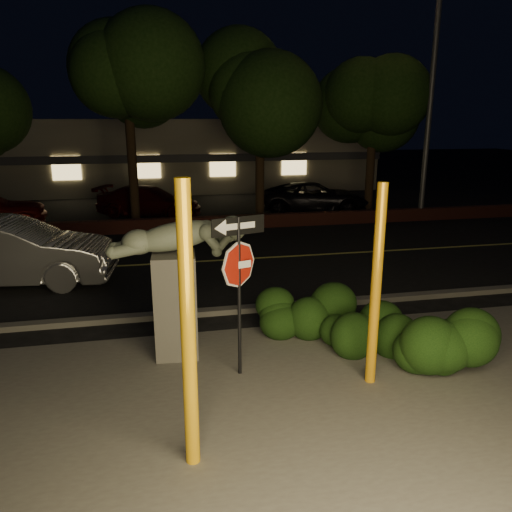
{
  "coord_description": "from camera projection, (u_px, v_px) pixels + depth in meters",
  "views": [
    {
      "loc": [
        -1.8,
        -7.02,
        4.05
      ],
      "look_at": [
        0.01,
        1.64,
        1.6
      ],
      "focal_mm": 35.0,
      "sensor_mm": 36.0,
      "label": 1
    }
  ],
  "objects": [
    {
      "name": "ground",
      "position": [
        207.0,
        238.0,
        17.49
      ],
      "size": [
        90.0,
        90.0,
        0.0
      ],
      "primitive_type": "plane",
      "color": "black",
      "rests_on": "ground"
    },
    {
      "name": "patio",
      "position": [
        293.0,
        411.0,
        7.12
      ],
      "size": [
        14.0,
        6.0,
        0.02
      ],
      "primitive_type": "cube",
      "color": "#4C4944",
      "rests_on": "ground"
    },
    {
      "name": "road",
      "position": [
        219.0,
        261.0,
        14.66
      ],
      "size": [
        80.0,
        8.0,
        0.01
      ],
      "primitive_type": "cube",
      "color": "black",
      "rests_on": "ground"
    },
    {
      "name": "lane_marking",
      "position": [
        219.0,
        260.0,
        14.66
      ],
      "size": [
        80.0,
        0.12,
        0.0
      ],
      "primitive_type": "cube",
      "color": "#BDB54B",
      "rests_on": "road"
    },
    {
      "name": "curb",
      "position": [
        244.0,
        309.0,
        10.78
      ],
      "size": [
        80.0,
        0.25,
        0.12
      ],
      "primitive_type": "cube",
      "color": "#4C4944",
      "rests_on": "ground"
    },
    {
      "name": "brick_wall",
      "position": [
        203.0,
        223.0,
        18.65
      ],
      "size": [
        40.0,
        0.35,
        0.5
      ],
      "primitive_type": "cube",
      "color": "#4C1F18",
      "rests_on": "ground"
    },
    {
      "name": "parking_lot",
      "position": [
        191.0,
        205.0,
        24.1
      ],
      "size": [
        40.0,
        12.0,
        0.01
      ],
      "primitive_type": "cube",
      "color": "black",
      "rests_on": "ground"
    },
    {
      "name": "building",
      "position": [
        179.0,
        152.0,
        31.1
      ],
      "size": [
        22.0,
        10.2,
        4.0
      ],
      "color": "#6F6859",
      "rests_on": "ground"
    },
    {
      "name": "tree_far_b",
      "position": [
        126.0,
        62.0,
        18.4
      ],
      "size": [
        5.2,
        5.2,
        8.41
      ],
      "color": "black",
      "rests_on": "ground"
    },
    {
      "name": "tree_far_c",
      "position": [
        260.0,
        75.0,
        19.12
      ],
      "size": [
        4.8,
        4.8,
        7.84
      ],
      "color": "black",
      "rests_on": "ground"
    },
    {
      "name": "tree_far_d",
      "position": [
        375.0,
        84.0,
        20.64
      ],
      "size": [
        4.4,
        4.4,
        7.42
      ],
      "color": "black",
      "rests_on": "ground"
    },
    {
      "name": "yellow_pole_left",
      "position": [
        188.0,
        331.0,
        5.63
      ],
      "size": [
        0.17,
        0.17,
        3.46
      ],
      "primitive_type": "cylinder",
      "color": "yellow",
      "rests_on": "ground"
    },
    {
      "name": "yellow_pole_right",
      "position": [
        376.0,
        287.0,
        7.51
      ],
      "size": [
        0.16,
        0.16,
        3.18
      ],
      "primitive_type": "cylinder",
      "color": "orange",
      "rests_on": "ground"
    },
    {
      "name": "signpost",
      "position": [
        239.0,
        265.0,
        7.67
      ],
      "size": [
        0.86,
        0.29,
        2.62
      ],
      "rotation": [
        0.0,
        0.0,
        0.3
      ],
      "color": "black",
      "rests_on": "ground"
    },
    {
      "name": "sculpture",
      "position": [
        177.0,
        272.0,
        8.46
      ],
      "size": [
        2.32,
        0.76,
        2.48
      ],
      "rotation": [
        0.0,
        0.0,
        -0.06
      ],
      "color": "#4C4944",
      "rests_on": "ground"
    },
    {
      "name": "hedge_center",
      "position": [
        312.0,
        308.0,
        9.54
      ],
      "size": [
        2.31,
        1.51,
        1.1
      ],
      "primitive_type": "ellipsoid",
      "rotation": [
        0.0,
        0.0,
        0.26
      ],
      "color": "black",
      "rests_on": "ground"
    },
    {
      "name": "hedge_right",
      "position": [
        369.0,
        323.0,
        8.87
      ],
      "size": [
        1.81,
        1.29,
        1.07
      ],
      "primitive_type": "ellipsoid",
      "rotation": [
        0.0,
        0.0,
        -0.28
      ],
      "color": "black",
      "rests_on": "ground"
    },
    {
      "name": "hedge_far_right",
      "position": [
        441.0,
        337.0,
        8.24
      ],
      "size": [
        1.84,
        1.45,
        1.12
      ],
      "primitive_type": "ellipsoid",
      "rotation": [
        0.0,
        0.0,
        0.31
      ],
      "color": "black",
      "rests_on": "ground"
    },
    {
      "name": "streetlight",
      "position": [
        428.0,
        57.0,
        18.89
      ],
      "size": [
        1.56,
        0.65,
        10.59
      ],
      "rotation": [
        0.0,
        0.0,
        -0.25
      ],
      "color": "#47474C",
      "rests_on": "ground"
    },
    {
      "name": "silver_sedan",
      "position": [
        8.0,
        252.0,
        12.36
      ],
      "size": [
        5.24,
        2.32,
        1.67
      ],
      "primitive_type": "imported",
      "rotation": [
        0.0,
        0.0,
        1.46
      ],
      "color": "#BCBCC0",
      "rests_on": "ground"
    },
    {
      "name": "parked_car_darkred",
      "position": [
        149.0,
        201.0,
        21.21
      ],
      "size": [
        4.75,
        3.21,
        1.28
      ],
      "primitive_type": "imported",
      "rotation": [
        0.0,
        0.0,
        1.22
      ],
      "color": "#3C0809",
      "rests_on": "ground"
    },
    {
      "name": "parked_car_dark",
      "position": [
        315.0,
        197.0,
        22.15
      ],
      "size": [
        5.07,
        3.12,
        1.31
      ],
      "primitive_type": "imported",
      "rotation": [
        0.0,
        0.0,
        1.36
      ],
      "color": "black",
      "rests_on": "ground"
    }
  ]
}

